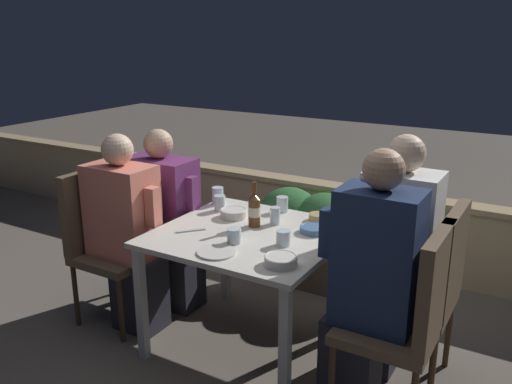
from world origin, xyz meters
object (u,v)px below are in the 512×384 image
person_coral_top (128,233)px  person_navy_jumper (369,283)px  chair_right_far (431,282)px  beer_bottle (254,210)px  chair_right_near (412,311)px  chair_left_near (103,233)px  chair_left_far (142,218)px  person_purple_stripe (166,220)px  person_white_polo (392,257)px

person_coral_top → person_navy_jumper: 1.54m
chair_right_far → beer_bottle: beer_bottle is taller
person_navy_jumper → chair_right_far: size_ratio=1.35×
chair_right_near → person_coral_top: bearing=179.9°
chair_left_near → chair_left_far: 0.35m
person_purple_stripe → beer_bottle: size_ratio=4.52×
chair_right_near → person_purple_stripe: bearing=168.6°
chair_right_near → beer_bottle: 1.07m
person_navy_jumper → person_white_polo: (0.00, 0.35, 0.00)m
chair_left_near → person_navy_jumper: size_ratio=0.74×
person_coral_top → chair_right_far: (1.75, 0.35, -0.04)m
person_purple_stripe → beer_bottle: bearing=-5.5°
person_coral_top → chair_right_near: bearing=-0.1°
person_navy_jumper → chair_right_far: person_navy_jumper is taller
person_coral_top → chair_right_far: bearing=11.2°
chair_left_far → person_navy_jumper: size_ratio=0.74×
chair_left_near → person_purple_stripe: 0.42m
chair_left_near → chair_right_near: bearing=-0.1°
person_navy_jumper → chair_right_near: bearing=0.0°
person_navy_jumper → person_coral_top: bearing=179.9°
person_coral_top → chair_left_far: bearing=119.2°
person_coral_top → chair_right_near: size_ratio=1.26×
person_coral_top → chair_right_near: 1.74m
person_white_polo → person_purple_stripe: bearing=180.0°
chair_left_near → chair_right_far: (1.96, 0.35, 0.00)m
person_purple_stripe → chair_right_far: 1.73m
chair_left_near → chair_right_far: same height
chair_left_far → chair_right_near: 1.97m
beer_bottle → chair_right_far: bearing=3.9°
chair_left_far → person_purple_stripe: (0.21, 0.00, 0.02)m
chair_left_near → chair_right_far: 1.99m
person_purple_stripe → person_white_polo: 1.52m
chair_right_far → person_purple_stripe: bearing=180.0°
person_navy_jumper → beer_bottle: 0.86m
person_navy_jumper → person_white_polo: person_white_polo is taller
chair_left_far → person_white_polo: 1.74m
person_purple_stripe → person_navy_jumper: size_ratio=0.91×
person_coral_top → person_white_polo: bearing=12.6°
person_coral_top → chair_left_far: person_coral_top is taller
person_coral_top → person_navy_jumper: bearing=-0.1°
chair_left_far → person_purple_stripe: person_purple_stripe is taller
person_coral_top → chair_right_far: 1.78m
chair_left_far → chair_right_near: size_ratio=1.00×
chair_right_near → chair_left_far: bearing=169.8°
chair_right_near → beer_bottle: (-1.01, 0.28, 0.24)m
chair_left_near → beer_bottle: 1.02m
chair_left_near → person_purple_stripe: (0.23, 0.35, 0.02)m
person_navy_jumper → person_purple_stripe: bearing=167.0°
person_navy_jumper → beer_bottle: (-0.80, 0.28, 0.15)m
chair_left_near → beer_bottle: bearing=16.2°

